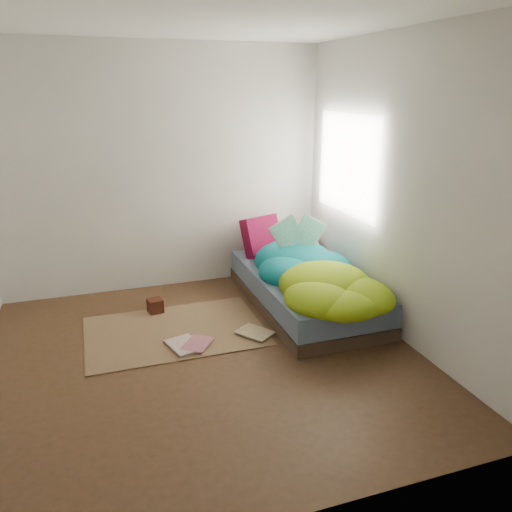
{
  "coord_description": "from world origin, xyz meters",
  "views": [
    {
      "loc": [
        -0.77,
        -3.61,
        2.12
      ],
      "look_at": [
        0.71,
        0.75,
        0.58
      ],
      "focal_mm": 35.0,
      "sensor_mm": 36.0,
      "label": 1
    }
  ],
  "objects_px": {
    "pillow_magenta": "(262,236)",
    "open_book": "(298,223)",
    "bed": "(304,290)",
    "wooden_box": "(155,306)",
    "floor_book_b": "(186,342)",
    "floor_book_a": "(172,349)"
  },
  "relations": [
    {
      "from": "pillow_magenta",
      "to": "open_book",
      "type": "bearing_deg",
      "value": -89.74
    },
    {
      "from": "bed",
      "to": "pillow_magenta",
      "type": "height_order",
      "value": "pillow_magenta"
    },
    {
      "from": "pillow_magenta",
      "to": "wooden_box",
      "type": "bearing_deg",
      "value": 178.22
    },
    {
      "from": "open_book",
      "to": "floor_book_b",
      "type": "height_order",
      "value": "open_book"
    },
    {
      "from": "wooden_box",
      "to": "floor_book_b",
      "type": "bearing_deg",
      "value": -77.77
    },
    {
      "from": "floor_book_a",
      "to": "floor_book_b",
      "type": "distance_m",
      "value": 0.16
    },
    {
      "from": "open_book",
      "to": "wooden_box",
      "type": "xyz_separation_m",
      "value": [
        -1.49,
        0.09,
        -0.74
      ]
    },
    {
      "from": "pillow_magenta",
      "to": "floor_book_b",
      "type": "bearing_deg",
      "value": -153.99
    },
    {
      "from": "floor_book_a",
      "to": "pillow_magenta",
      "type": "bearing_deg",
      "value": 29.79
    },
    {
      "from": "wooden_box",
      "to": "floor_book_a",
      "type": "xyz_separation_m",
      "value": [
        0.02,
        -0.83,
        -0.06
      ]
    },
    {
      "from": "bed",
      "to": "wooden_box",
      "type": "relative_size",
      "value": 14.66
    },
    {
      "from": "bed",
      "to": "floor_book_b",
      "type": "height_order",
      "value": "bed"
    },
    {
      "from": "bed",
      "to": "floor_book_b",
      "type": "xyz_separation_m",
      "value": [
        -1.32,
        -0.46,
        -0.14
      ]
    },
    {
      "from": "pillow_magenta",
      "to": "wooden_box",
      "type": "relative_size",
      "value": 3.23
    },
    {
      "from": "wooden_box",
      "to": "floor_book_a",
      "type": "height_order",
      "value": "wooden_box"
    },
    {
      "from": "bed",
      "to": "floor_book_a",
      "type": "distance_m",
      "value": 1.56
    },
    {
      "from": "open_book",
      "to": "floor_book_a",
      "type": "bearing_deg",
      "value": -147.16
    },
    {
      "from": "open_book",
      "to": "wooden_box",
      "type": "height_order",
      "value": "open_book"
    },
    {
      "from": "bed",
      "to": "pillow_magenta",
      "type": "distance_m",
      "value": 0.86
    },
    {
      "from": "floor_book_b",
      "to": "floor_book_a",
      "type": "bearing_deg",
      "value": -114.65
    },
    {
      "from": "wooden_box",
      "to": "floor_book_a",
      "type": "bearing_deg",
      "value": -88.46
    },
    {
      "from": "bed",
      "to": "floor_book_a",
      "type": "xyz_separation_m",
      "value": [
        -1.46,
        -0.54,
        -0.14
      ]
    }
  ]
}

